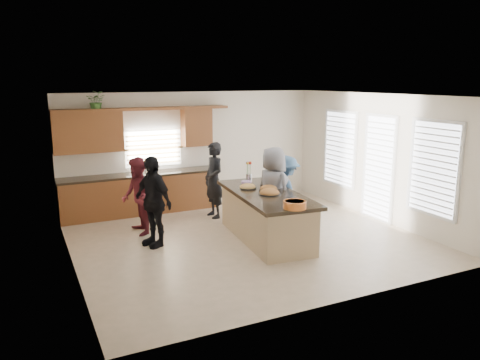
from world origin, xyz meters
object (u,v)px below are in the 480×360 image
woman_left_mid (138,196)px  woman_right_back (286,192)px  salad_bowl (295,204)px  woman_right_front (273,190)px  island (266,217)px  woman_left_front (153,201)px  woman_left_back (214,180)px

woman_left_mid → woman_right_back: bearing=73.7°
salad_bowl → woman_right_front: bearing=73.3°
island → woman_left_front: size_ratio=1.63×
island → woman_left_mid: size_ratio=1.77×
woman_left_mid → woman_left_front: bearing=7.2°
woman_left_back → woman_left_mid: size_ratio=1.09×
island → woman_left_mid: 2.60m
woman_left_mid → woman_right_back: woman_left_mid is taller
salad_bowl → woman_right_back: bearing=63.0°
woman_left_front → woman_right_back: woman_left_front is taller
island → salad_bowl: size_ratio=7.11×
island → woman_left_mid: (-2.18, 1.39, 0.34)m
island → salad_bowl: 1.35m
woman_left_back → woman_left_front: bearing=-58.4°
woman_left_front → woman_right_back: 2.85m
woman_left_back → woman_right_back: (1.10, -1.32, -0.09)m
salad_bowl → woman_right_front: woman_right_front is taller
salad_bowl → woman_left_mid: 3.33m
woman_left_back → woman_left_mid: 1.90m
island → woman_right_front: bearing=49.4°
salad_bowl → woman_left_front: size_ratio=0.23×
woman_left_back → woman_right_back: 1.72m
woman_left_front → woman_right_back: size_ratio=1.12×
salad_bowl → woman_left_front: bearing=137.1°
island → woman_right_front: woman_right_front is taller
woman_left_front → woman_right_back: bearing=67.4°
woman_right_back → woman_left_mid: bearing=71.0°
woman_left_mid → island: bearing=57.5°
woman_left_mid → woman_right_front: woman_right_front is taller
woman_left_front → woman_right_front: size_ratio=0.97×
woman_right_front → woman_left_front: bearing=69.5°
woman_right_back → woman_left_front: bearing=85.7°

